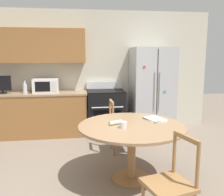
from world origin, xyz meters
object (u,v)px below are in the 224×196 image
object	(u,v)px
dining_chair_far	(121,127)
oven_range	(106,111)
microwave	(46,85)
countertop_tv	(2,84)
dining_chair_near	(171,184)
counter_bottle	(25,88)
refrigerator	(152,90)
candle_glass	(123,125)

from	to	relation	value
dining_chair_far	oven_range	bearing A→B (deg)	-172.93
microwave	dining_chair_far	xyz separation A→B (m)	(1.35, -1.16, -0.60)
countertop_tv	oven_range	bearing A→B (deg)	0.27
oven_range	microwave	xyz separation A→B (m)	(-1.22, 0.06, 0.57)
dining_chair_far	dining_chair_near	bearing A→B (deg)	4.38
microwave	counter_bottle	size ratio (longest dim) A/B	1.84
oven_range	dining_chair_far	world-z (taller)	oven_range
refrigerator	dining_chair_far	distance (m)	1.45
refrigerator	oven_range	world-z (taller)	refrigerator
refrigerator	candle_glass	distance (m)	2.40
refrigerator	counter_bottle	size ratio (longest dim) A/B	6.69
candle_glass	microwave	bearing A→B (deg)	117.75
microwave	counter_bottle	distance (m)	0.41
microwave	counter_bottle	bearing A→B (deg)	-169.44
dining_chair_far	candle_glass	bearing A→B (deg)	-8.49
microwave	dining_chair_near	xyz separation A→B (m)	(1.49, -3.10, -0.60)
candle_glass	dining_chair_far	bearing A→B (deg)	81.29
microwave	dining_chair_near	world-z (taller)	microwave
refrigerator	microwave	distance (m)	2.22
dining_chair_near	dining_chair_far	distance (m)	1.94
microwave	candle_glass	xyz separation A→B (m)	(1.18, -2.25, -0.25)
refrigerator	dining_chair_near	size ratio (longest dim) A/B	2.01
microwave	dining_chair_far	size ratio (longest dim) A/B	0.55
oven_range	countertop_tv	distance (m)	2.15
microwave	dining_chair_far	world-z (taller)	microwave
oven_range	candle_glass	distance (m)	2.22
oven_range	dining_chair_near	bearing A→B (deg)	-84.86
microwave	oven_range	bearing A→B (deg)	-2.71
refrigerator	countertop_tv	distance (m)	3.06
refrigerator	dining_chair_far	world-z (taller)	refrigerator
oven_range	dining_chair_far	distance (m)	1.11
countertop_tv	candle_glass	bearing A→B (deg)	-47.24
dining_chair_far	candle_glass	distance (m)	1.16
refrigerator	microwave	world-z (taller)	refrigerator
counter_bottle	dining_chair_near	bearing A→B (deg)	-57.89
microwave	countertop_tv	bearing A→B (deg)	-175.40
countertop_tv	dining_chair_near	xyz separation A→B (m)	(2.33, -3.03, -0.65)
counter_bottle	candle_glass	distance (m)	2.70
countertop_tv	dining_chair_far	bearing A→B (deg)	-26.51
refrigerator	microwave	size ratio (longest dim) A/B	3.63
refrigerator	candle_glass	bearing A→B (deg)	-115.57
countertop_tv	dining_chair_near	world-z (taller)	countertop_tv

